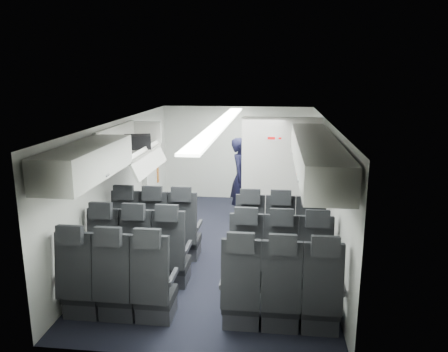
% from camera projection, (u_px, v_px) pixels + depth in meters
% --- Properties ---
extents(cabin_shell, '(3.41, 6.01, 2.16)m').
position_uv_depth(cabin_shell, '(221.00, 183.00, 7.20)').
color(cabin_shell, black).
rests_on(cabin_shell, ground).
extents(seat_row_front, '(3.33, 0.56, 1.24)m').
position_uv_depth(seat_row_front, '(217.00, 236.00, 6.85)').
color(seat_row_front, black).
rests_on(seat_row_front, cabin_shell).
extents(seat_row_mid, '(3.33, 0.56, 1.24)m').
position_uv_depth(seat_row_mid, '(209.00, 260.00, 5.98)').
color(seat_row_mid, black).
rests_on(seat_row_mid, cabin_shell).
extents(seat_row_rear, '(3.33, 0.56, 1.24)m').
position_uv_depth(seat_row_rear, '(197.00, 292.00, 5.11)').
color(seat_row_rear, black).
rests_on(seat_row_rear, cabin_shell).
extents(overhead_bin_left_rear, '(0.53, 1.80, 0.40)m').
position_uv_depth(overhead_bin_left_rear, '(86.00, 162.00, 5.25)').
color(overhead_bin_left_rear, silver).
rests_on(overhead_bin_left_rear, cabin_shell).
extents(overhead_bin_left_front_open, '(0.64, 1.70, 0.72)m').
position_uv_depth(overhead_bin_left_front_open, '(130.00, 147.00, 6.98)').
color(overhead_bin_left_front_open, '#9E9E93').
rests_on(overhead_bin_left_front_open, cabin_shell).
extents(overhead_bin_right_rear, '(0.53, 1.80, 0.40)m').
position_uv_depth(overhead_bin_right_rear, '(322.00, 168.00, 4.94)').
color(overhead_bin_right_rear, silver).
rests_on(overhead_bin_right_rear, cabin_shell).
extents(overhead_bin_right_front, '(0.53, 1.70, 0.40)m').
position_uv_depth(overhead_bin_right_front, '(310.00, 143.00, 6.63)').
color(overhead_bin_right_front, silver).
rests_on(overhead_bin_right_front, cabin_shell).
extents(bulkhead_partition, '(1.40, 0.15, 2.13)m').
position_uv_depth(bulkhead_partition, '(280.00, 176.00, 7.87)').
color(bulkhead_partition, white).
rests_on(bulkhead_partition, cabin_shell).
extents(galley_unit, '(0.85, 0.52, 1.90)m').
position_uv_depth(galley_unit, '(278.00, 162.00, 9.76)').
color(galley_unit, '#939399').
rests_on(galley_unit, cabin_shell).
extents(boarding_door, '(0.12, 1.27, 1.86)m').
position_uv_depth(boarding_door, '(151.00, 170.00, 8.92)').
color(boarding_door, silver).
rests_on(boarding_door, cabin_shell).
extents(flight_attendant, '(0.48, 0.65, 1.64)m').
position_uv_depth(flight_attendant, '(241.00, 178.00, 8.81)').
color(flight_attendant, black).
rests_on(flight_attendant, ground).
extents(carry_on_bag, '(0.50, 0.41, 0.26)m').
position_uv_depth(carry_on_bag, '(138.00, 143.00, 7.19)').
color(carry_on_bag, black).
rests_on(carry_on_bag, overhead_bin_left_front_open).
extents(papers, '(0.19, 0.11, 0.14)m').
position_uv_depth(papers, '(250.00, 171.00, 8.70)').
color(papers, white).
rests_on(papers, flight_attendant).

